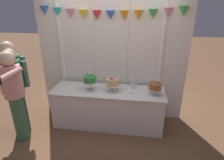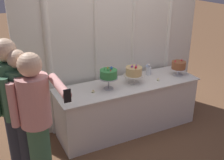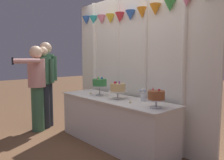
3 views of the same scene
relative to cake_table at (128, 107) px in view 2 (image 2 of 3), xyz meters
name	(u,v)px [view 2 (image 2 of 3)]	position (x,y,z in m)	size (l,w,h in m)	color
ground_plane	(130,131)	(0.00, -0.10, -0.38)	(24.00, 24.00, 0.00)	brown
draped_curtain	(114,38)	(-0.02, 0.41, 0.97)	(2.96, 0.17, 2.47)	white
cake_table	(128,107)	(0.00, 0.00, 0.00)	(2.15, 0.66, 0.76)	white
cake_display_leftmost	(109,75)	(-0.33, -0.03, 0.59)	(0.26, 0.26, 0.32)	#B2B2B7
cake_display_center	(134,72)	(0.09, 0.00, 0.55)	(0.30, 0.30, 0.29)	silver
cake_display_rightmost	(179,66)	(0.87, -0.05, 0.53)	(0.25, 0.25, 0.26)	silver
flower_vase	(149,70)	(0.46, 0.17, 0.46)	(0.11, 0.08, 0.19)	silver
tealight_far_left	(93,92)	(-0.57, -0.04, 0.39)	(0.05, 0.05, 0.04)	beige
tealight_near_left	(158,80)	(0.46, -0.10, 0.39)	(0.04, 0.04, 0.04)	beige
guest_man_dark_suit	(14,107)	(-1.63, -0.37, 0.57)	(0.43, 0.43, 1.71)	#282D38
guest_man_pink_jacket	(25,114)	(-1.54, -0.47, 0.52)	(0.41, 0.41, 1.61)	#282D38
guest_girl_blue_dress	(36,120)	(-1.46, -0.65, 0.53)	(0.49, 0.66, 1.62)	#3D6B4C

